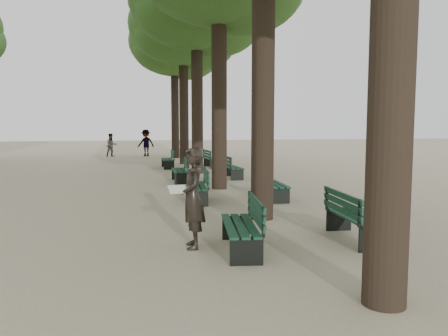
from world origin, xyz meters
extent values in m
plane|color=tan|center=(0.00, 0.00, 0.00)|extent=(120.00, 120.00, 0.00)
cylinder|color=#33261C|center=(1.50, 3.00, 3.75)|extent=(0.52, 0.52, 7.50)
cylinder|color=#33261C|center=(1.50, 8.00, 3.75)|extent=(0.52, 0.52, 7.50)
cylinder|color=#33261C|center=(1.50, 13.00, 3.75)|extent=(0.52, 0.52, 7.50)
cylinder|color=#33261C|center=(1.50, 18.00, 3.75)|extent=(0.52, 0.52, 7.50)
ellipsoid|color=#26501B|center=(1.50, 18.00, 7.70)|extent=(6.00, 6.00, 4.50)
cylinder|color=#33261C|center=(1.50, 23.00, 3.75)|extent=(0.52, 0.52, 7.50)
ellipsoid|color=#26501B|center=(1.50, 23.00, 7.70)|extent=(6.00, 6.00, 4.50)
cube|color=black|center=(0.35, 0.55, 0.23)|extent=(0.75, 1.85, 0.45)
cube|color=black|center=(0.35, 0.55, 0.45)|extent=(0.77, 1.86, 0.04)
cube|color=black|center=(0.63, 0.51, 0.72)|extent=(0.28, 1.79, 0.40)
cube|color=black|center=(0.35, 5.58, 0.23)|extent=(0.69, 1.84, 0.45)
cube|color=black|center=(0.35, 5.58, 0.45)|extent=(0.71, 1.84, 0.04)
cube|color=black|center=(0.63, 5.55, 0.72)|extent=(0.22, 1.80, 0.40)
cube|color=black|center=(0.35, 10.08, 0.23)|extent=(0.57, 1.81, 0.45)
cube|color=black|center=(0.35, 10.08, 0.45)|extent=(0.59, 1.82, 0.04)
cube|color=black|center=(0.63, 10.07, 0.72)|extent=(0.09, 1.80, 0.40)
cube|color=black|center=(0.35, 15.71, 0.23)|extent=(0.53, 1.80, 0.45)
cube|color=black|center=(0.35, 15.71, 0.45)|extent=(0.55, 1.80, 0.04)
cube|color=black|center=(0.63, 15.71, 0.72)|extent=(0.05, 1.80, 0.40)
cube|color=black|center=(2.65, 0.78, 0.23)|extent=(0.68, 1.84, 0.45)
cube|color=black|center=(2.65, 0.78, 0.45)|extent=(0.70, 1.84, 0.04)
cube|color=black|center=(2.37, 0.81, 0.72)|extent=(0.20, 1.80, 0.40)
cube|color=black|center=(2.65, 5.55, 0.23)|extent=(0.65, 1.83, 0.45)
cube|color=black|center=(2.65, 5.55, 0.45)|extent=(0.67, 1.83, 0.04)
cube|color=black|center=(2.37, 5.57, 0.72)|extent=(0.17, 1.80, 0.40)
cube|color=black|center=(2.65, 10.89, 0.23)|extent=(0.57, 1.81, 0.45)
cube|color=black|center=(2.65, 10.89, 0.45)|extent=(0.59, 1.81, 0.04)
cube|color=black|center=(2.37, 10.88, 0.72)|extent=(0.09, 1.80, 0.40)
cube|color=black|center=(2.65, 15.51, 0.23)|extent=(0.61, 1.82, 0.45)
cube|color=black|center=(2.65, 15.51, 0.45)|extent=(0.63, 1.82, 0.04)
cube|color=black|center=(2.37, 15.49, 0.72)|extent=(0.13, 1.80, 0.40)
imported|color=black|center=(-0.40, 0.93, 0.88)|extent=(0.36, 0.71, 1.77)
cube|color=white|center=(-0.65, 0.93, 1.05)|extent=(0.37, 0.29, 0.12)
imported|color=#262628|center=(1.81, 24.98, 0.76)|extent=(0.80, 0.48, 1.52)
imported|color=#262628|center=(-0.41, 24.93, 0.95)|extent=(1.28, 0.78, 1.90)
imported|color=#262628|center=(-2.79, 24.94, 0.81)|extent=(0.85, 0.60, 1.62)
camera|label=1|loc=(-1.44, -6.56, 2.14)|focal=35.00mm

